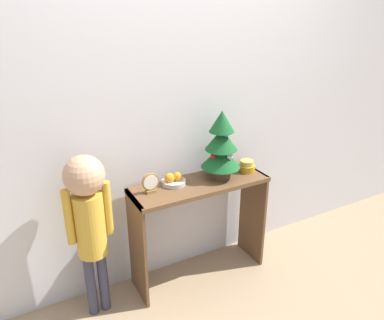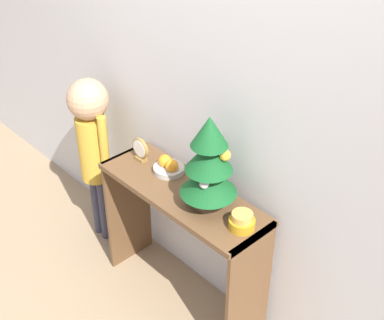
{
  "view_description": "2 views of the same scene",
  "coord_description": "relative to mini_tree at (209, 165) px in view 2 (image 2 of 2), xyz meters",
  "views": [
    {
      "loc": [
        -1.16,
        -1.87,
        1.91
      ],
      "look_at": [
        -0.07,
        0.16,
        0.96
      ],
      "focal_mm": 35.0,
      "sensor_mm": 36.0,
      "label": 1
    },
    {
      "loc": [
        1.62,
        -1.28,
        2.39
      ],
      "look_at": [
        0.05,
        0.19,
        0.97
      ],
      "focal_mm": 50.0,
      "sensor_mm": 36.0,
      "label": 2
    }
  ],
  "objects": [
    {
      "name": "back_wall",
      "position": [
        -0.18,
        0.2,
        0.24
      ],
      "size": [
        7.0,
        0.05,
        2.5
      ],
      "primitive_type": "cube",
      "color": "silver",
      "rests_on": "ground_plane"
    },
    {
      "name": "ground_plane",
      "position": [
        -0.18,
        -0.18,
        -1.01
      ],
      "size": [
        12.0,
        12.0,
        0.0
      ],
      "primitive_type": "plane",
      "color": "#997F60"
    },
    {
      "name": "fruit_bowl",
      "position": [
        -0.35,
        0.05,
        -0.21
      ],
      "size": [
        0.17,
        0.17,
        0.09
      ],
      "color": "#B7B2A8",
      "rests_on": "console_table"
    },
    {
      "name": "mini_tree",
      "position": [
        0.0,
        0.0,
        0.0
      ],
      "size": [
        0.28,
        0.28,
        0.49
      ],
      "color": "#4C3828",
      "rests_on": "console_table"
    },
    {
      "name": "child_figure",
      "position": [
        -0.95,
        -0.03,
        -0.24
      ],
      "size": [
        0.29,
        0.24,
        1.13
      ],
      "color": "#38384C",
      "rests_on": "ground_plane"
    },
    {
      "name": "console_table",
      "position": [
        -0.18,
        -0.01,
        -0.43
      ],
      "size": [
        0.98,
        0.34,
        0.77
      ],
      "color": "brown",
      "rests_on": "ground_plane"
    },
    {
      "name": "singing_bowl",
      "position": [
        0.23,
        -0.01,
        -0.2
      ],
      "size": [
        0.12,
        0.12,
        0.08
      ],
      "color": "#B78419",
      "rests_on": "console_table"
    },
    {
      "name": "desk_clock",
      "position": [
        -0.53,
        0.01,
        -0.17
      ],
      "size": [
        0.12,
        0.04,
        0.14
      ],
      "color": "olive",
      "rests_on": "console_table"
    }
  ]
}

